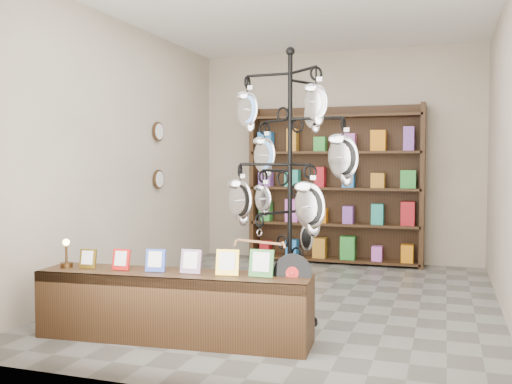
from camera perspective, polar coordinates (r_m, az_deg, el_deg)
ground at (r=5.99m, az=3.74°, el=-10.68°), size 5.00×5.00×0.00m
room_envelope at (r=5.83m, az=3.81°, el=7.27°), size 5.00×5.00×5.00m
display_tree at (r=4.96m, az=3.41°, el=2.71°), size 1.33×1.33×2.41m
front_shelf at (r=4.67m, az=-8.25°, el=-11.19°), size 2.23×0.63×0.78m
back_shelving at (r=8.07m, az=7.91°, el=0.23°), size 2.42×0.36×2.20m
wall_clocks at (r=7.29m, az=-9.74°, el=3.62°), size 0.03×0.24×0.84m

